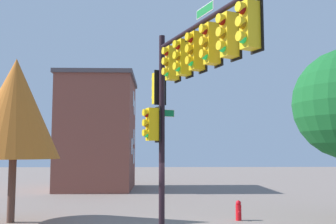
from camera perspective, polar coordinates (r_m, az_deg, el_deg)
name	(u,v)px	position (r m, az deg, el deg)	size (l,w,h in m)	color
signal_pole_assembly	(185,75)	(11.86, 2.42, 5.31)	(5.81, 2.91, 6.93)	black
fire_hydrant	(239,210)	(17.33, 10.17, -13.85)	(0.33, 0.24, 0.83)	red
tree_mid	(15,108)	(17.71, -21.29, 0.49)	(3.81, 3.81, 6.81)	#51352C
brick_building	(98,132)	(31.15, -10.07, -2.93)	(7.30, 5.66, 8.68)	brown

